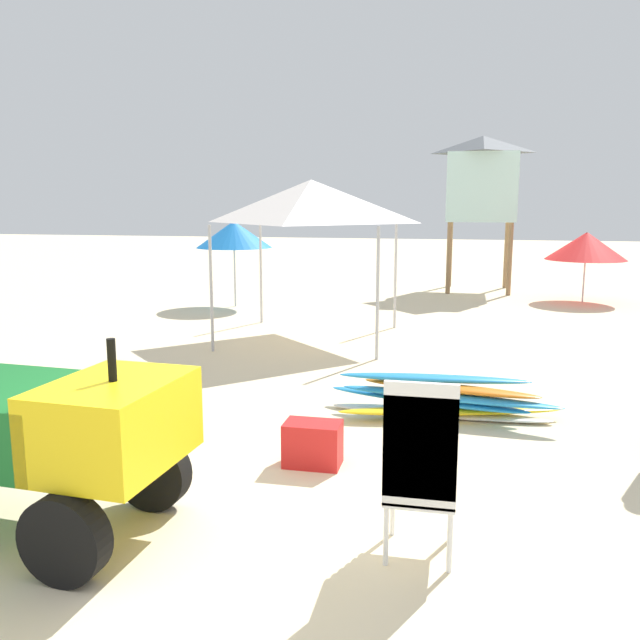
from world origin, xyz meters
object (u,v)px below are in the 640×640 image
object	(u,v)px
lifeguard_tower	(482,179)
beach_umbrella_mid	(234,234)
cooler_box	(313,444)
popup_canopy	(311,202)
surfboard_pile	(441,399)
utility_cart	(20,428)
stacked_plastic_chairs	(421,457)
beach_umbrella_left	(586,246)

from	to	relation	value
lifeguard_tower	beach_umbrella_mid	xyz separation A→B (m)	(-5.60, -4.05, -1.35)
cooler_box	popup_canopy	bearing A→B (deg)	103.03
surfboard_pile	cooler_box	size ratio (longest dim) A/B	5.13
cooler_box	utility_cart	bearing A→B (deg)	-138.57
beach_umbrella_mid	cooler_box	bearing A→B (deg)	-66.42
beach_umbrella_mid	utility_cart	bearing A→B (deg)	-78.99
surfboard_pile	cooler_box	bearing A→B (deg)	-124.40
surfboard_pile	cooler_box	distance (m)	1.97
utility_cart	stacked_plastic_chairs	world-z (taller)	utility_cart
stacked_plastic_chairs	beach_umbrella_mid	size ratio (longest dim) A/B	0.65
stacked_plastic_chairs	lifeguard_tower	bearing A→B (deg)	87.44
surfboard_pile	beach_umbrella_left	size ratio (longest dim) A/B	1.41
beach_umbrella_left	stacked_plastic_chairs	bearing A→B (deg)	-103.75
popup_canopy	beach_umbrella_mid	bearing A→B (deg)	128.48
popup_canopy	surfboard_pile	bearing A→B (deg)	-58.98
popup_canopy	beach_umbrella_mid	distance (m)	4.20
beach_umbrella_mid	lifeguard_tower	bearing A→B (deg)	35.86
utility_cart	beach_umbrella_left	world-z (taller)	beach_umbrella_left
stacked_plastic_chairs	beach_umbrella_left	xyz separation A→B (m)	(3.13, 12.81, 0.62)
beach_umbrella_left	popup_canopy	bearing A→B (deg)	-134.12
beach_umbrella_mid	cooler_box	xyz separation A→B (m)	(3.88, -8.90, -1.47)
beach_umbrella_left	lifeguard_tower	bearing A→B (deg)	147.27
beach_umbrella_left	cooler_box	xyz separation A→B (m)	(-4.21, -11.35, -1.16)
utility_cart	popup_canopy	size ratio (longest dim) A/B	0.94
lifeguard_tower	beach_umbrella_left	distance (m)	3.39
beach_umbrella_mid	cooler_box	world-z (taller)	beach_umbrella_mid
stacked_plastic_chairs	beach_umbrella_left	size ratio (longest dim) A/B	0.68
stacked_plastic_chairs	popup_canopy	world-z (taller)	popup_canopy
utility_cart	cooler_box	distance (m)	2.52
surfboard_pile	cooler_box	xyz separation A→B (m)	(-1.11, -1.63, -0.02)
stacked_plastic_chairs	surfboard_pile	size ratio (longest dim) A/B	0.48
utility_cart	surfboard_pile	distance (m)	4.43
lifeguard_tower	cooler_box	world-z (taller)	lifeguard_tower
beach_umbrella_left	cooler_box	world-z (taller)	beach_umbrella_left
lifeguard_tower	cooler_box	size ratio (longest dim) A/B	7.92
surfboard_pile	popup_canopy	distance (m)	5.19
surfboard_pile	stacked_plastic_chairs	bearing A→B (deg)	-90.78
beach_umbrella_mid	cooler_box	size ratio (longest dim) A/B	3.80
lifeguard_tower	beach_umbrella_left	world-z (taller)	lifeguard_tower
lifeguard_tower	beach_umbrella_mid	distance (m)	7.04
stacked_plastic_chairs	surfboard_pile	world-z (taller)	stacked_plastic_chairs
utility_cart	lifeguard_tower	size ratio (longest dim) A/B	0.63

